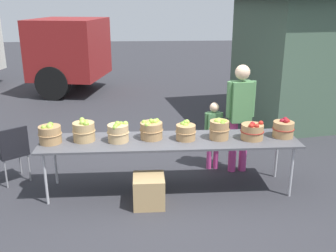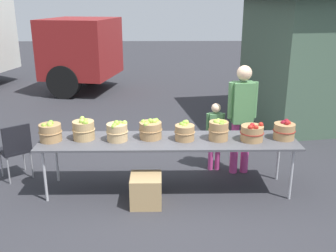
{
  "view_description": "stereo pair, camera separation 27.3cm",
  "coord_description": "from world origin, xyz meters",
  "px_view_note": "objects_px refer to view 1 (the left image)",
  "views": [
    {
      "loc": [
        -0.36,
        -4.94,
        2.59
      ],
      "look_at": [
        0.0,
        0.3,
        0.85
      ],
      "focal_mm": 41.43,
      "sensor_mm": 36.0,
      "label": 1
    },
    {
      "loc": [
        -0.09,
        -4.95,
        2.59
      ],
      "look_at": [
        0.0,
        0.3,
        0.85
      ],
      "focal_mm": 41.43,
      "sensor_mm": 36.0,
      "label": 2
    }
  ],
  "objects_px": {
    "apple_basket_green_2": "(118,132)",
    "apple_basket_green_5": "(219,129)",
    "vendor_adult": "(240,110)",
    "apple_basket_green_4": "(186,132)",
    "apple_basket_green_1": "(84,131)",
    "apple_basket_red_0": "(252,131)",
    "child_customer": "(213,131)",
    "apple_basket_green_3": "(151,130)",
    "apple_basket_red_1": "(283,129)",
    "produce_crate": "(149,191)",
    "apple_basket_green_0": "(50,134)",
    "folding_chair": "(13,150)",
    "market_table": "(169,142)"
  },
  "relations": [
    {
      "from": "apple_basket_green_2",
      "to": "apple_basket_green_5",
      "type": "bearing_deg",
      "value": 0.07
    },
    {
      "from": "vendor_adult",
      "to": "apple_basket_green_4",
      "type": "bearing_deg",
      "value": 27.72
    },
    {
      "from": "apple_basket_green_1",
      "to": "apple_basket_green_5",
      "type": "height_order",
      "value": "apple_basket_green_1"
    },
    {
      "from": "apple_basket_red_0",
      "to": "child_customer",
      "type": "relative_size",
      "value": 0.3
    },
    {
      "from": "apple_basket_green_1",
      "to": "apple_basket_green_2",
      "type": "relative_size",
      "value": 1.04
    },
    {
      "from": "apple_basket_green_5",
      "to": "vendor_adult",
      "type": "distance_m",
      "value": 0.71
    },
    {
      "from": "apple_basket_green_2",
      "to": "apple_basket_green_3",
      "type": "relative_size",
      "value": 0.93
    },
    {
      "from": "apple_basket_green_1",
      "to": "apple_basket_red_1",
      "type": "bearing_deg",
      "value": -0.67
    },
    {
      "from": "apple_basket_green_1",
      "to": "apple_basket_green_5",
      "type": "bearing_deg",
      "value": -1.77
    },
    {
      "from": "apple_basket_green_1",
      "to": "produce_crate",
      "type": "distance_m",
      "value": 1.19
    },
    {
      "from": "vendor_adult",
      "to": "apple_basket_green_0",
      "type": "bearing_deg",
      "value": 7.28
    },
    {
      "from": "apple_basket_green_0",
      "to": "apple_basket_green_4",
      "type": "xyz_separation_m",
      "value": [
        1.81,
        0.01,
        -0.01
      ]
    },
    {
      "from": "apple_basket_red_1",
      "to": "folding_chair",
      "type": "xyz_separation_m",
      "value": [
        -3.82,
        0.37,
        -0.36
      ]
    },
    {
      "from": "apple_basket_green_3",
      "to": "vendor_adult",
      "type": "xyz_separation_m",
      "value": [
        1.35,
        0.49,
        0.11
      ]
    },
    {
      "from": "apple_basket_green_3",
      "to": "apple_basket_red_1",
      "type": "xyz_separation_m",
      "value": [
        1.83,
        -0.05,
        -0.01
      ]
    },
    {
      "from": "apple_basket_green_4",
      "to": "apple_basket_red_1",
      "type": "xyz_separation_m",
      "value": [
        1.36,
        0.02,
        0.01
      ]
    },
    {
      "from": "apple_basket_red_0",
      "to": "apple_basket_red_1",
      "type": "relative_size",
      "value": 1.06
    },
    {
      "from": "apple_basket_red_1",
      "to": "produce_crate",
      "type": "bearing_deg",
      "value": -167.11
    },
    {
      "from": "vendor_adult",
      "to": "child_customer",
      "type": "xyz_separation_m",
      "value": [
        -0.37,
        0.11,
        -0.35
      ]
    },
    {
      "from": "apple_basket_green_5",
      "to": "apple_basket_green_4",
      "type": "bearing_deg",
      "value": 179.17
    },
    {
      "from": "folding_chair",
      "to": "produce_crate",
      "type": "xyz_separation_m",
      "value": [
        1.94,
        -0.8,
        -0.31
      ]
    },
    {
      "from": "apple_basket_green_3",
      "to": "apple_basket_green_4",
      "type": "distance_m",
      "value": 0.47
    },
    {
      "from": "apple_basket_green_0",
      "to": "child_customer",
      "type": "relative_size",
      "value": 0.29
    },
    {
      "from": "apple_basket_green_5",
      "to": "produce_crate",
      "type": "bearing_deg",
      "value": -157.5
    },
    {
      "from": "apple_basket_green_1",
      "to": "folding_chair",
      "type": "bearing_deg",
      "value": 162.83
    },
    {
      "from": "apple_basket_green_2",
      "to": "apple_basket_green_3",
      "type": "distance_m",
      "value": 0.45
    },
    {
      "from": "apple_basket_red_0",
      "to": "vendor_adult",
      "type": "height_order",
      "value": "vendor_adult"
    },
    {
      "from": "apple_basket_green_2",
      "to": "apple_basket_green_4",
      "type": "relative_size",
      "value": 1.05
    },
    {
      "from": "apple_basket_green_1",
      "to": "apple_basket_green_4",
      "type": "distance_m",
      "value": 1.37
    },
    {
      "from": "folding_chair",
      "to": "apple_basket_green_1",
      "type": "bearing_deg",
      "value": 124.66
    },
    {
      "from": "apple_basket_green_2",
      "to": "apple_basket_green_3",
      "type": "height_order",
      "value": "apple_basket_green_2"
    },
    {
      "from": "apple_basket_red_0",
      "to": "folding_chair",
      "type": "xyz_separation_m",
      "value": [
        -3.37,
        0.43,
        -0.35
      ]
    },
    {
      "from": "market_table",
      "to": "apple_basket_green_2",
      "type": "height_order",
      "value": "apple_basket_green_2"
    },
    {
      "from": "apple_basket_red_0",
      "to": "produce_crate",
      "type": "height_order",
      "value": "apple_basket_red_0"
    },
    {
      "from": "produce_crate",
      "to": "apple_basket_green_2",
      "type": "bearing_deg",
      "value": 134.15
    },
    {
      "from": "folding_chair",
      "to": "apple_basket_green_2",
      "type": "bearing_deg",
      "value": 127.54
    },
    {
      "from": "apple_basket_green_1",
      "to": "apple_basket_green_4",
      "type": "relative_size",
      "value": 1.1
    },
    {
      "from": "market_table",
      "to": "apple_basket_red_1",
      "type": "height_order",
      "value": "apple_basket_red_1"
    },
    {
      "from": "vendor_adult",
      "to": "produce_crate",
      "type": "relative_size",
      "value": 4.14
    },
    {
      "from": "apple_basket_green_2",
      "to": "produce_crate",
      "type": "relative_size",
      "value": 0.74
    },
    {
      "from": "child_customer",
      "to": "produce_crate",
      "type": "xyz_separation_m",
      "value": [
        -1.03,
        -1.08,
        -0.44
      ]
    },
    {
      "from": "market_table",
      "to": "apple_basket_red_0",
      "type": "bearing_deg",
      "value": -2.22
    },
    {
      "from": "market_table",
      "to": "apple_basket_green_3",
      "type": "bearing_deg",
      "value": 163.11
    },
    {
      "from": "apple_basket_red_1",
      "to": "child_customer",
      "type": "bearing_deg",
      "value": 142.7
    },
    {
      "from": "market_table",
      "to": "apple_basket_green_2",
      "type": "relative_size",
      "value": 11.69
    },
    {
      "from": "apple_basket_red_0",
      "to": "apple_basket_green_2",
      "type": "bearing_deg",
      "value": 178.81
    },
    {
      "from": "market_table",
      "to": "apple_basket_green_4",
      "type": "xyz_separation_m",
      "value": [
        0.22,
        0.0,
        0.15
      ]
    },
    {
      "from": "folding_chair",
      "to": "market_table",
      "type": "bearing_deg",
      "value": 131.98
    },
    {
      "from": "apple_basket_green_1",
      "to": "vendor_adult",
      "type": "height_order",
      "value": "vendor_adult"
    },
    {
      "from": "apple_basket_green_0",
      "to": "apple_basket_red_0",
      "type": "xyz_separation_m",
      "value": [
        2.72,
        -0.04,
        -0.01
      ]
    }
  ]
}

